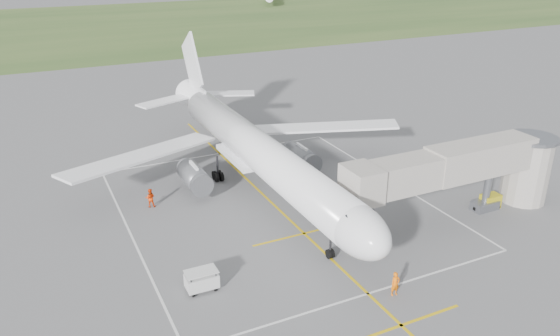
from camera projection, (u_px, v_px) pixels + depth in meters
name	position (u px, v px, depth m)	size (l,w,h in m)	color
ground	(259.00, 191.00, 57.05)	(700.00, 700.00, 0.00)	#515153
grass_strip	(85.00, 27.00, 164.91)	(700.00, 120.00, 0.02)	#324D21
apron_markings	(283.00, 214.00, 52.22)	(28.20, 60.00, 0.01)	gold
airliner	(255.00, 149.00, 55.97)	(38.93, 46.75, 13.52)	white
jet_bridge	(473.00, 169.00, 50.34)	(23.40, 5.00, 7.20)	#9E978F
gpu_unit	(490.00, 201.00, 53.21)	(1.88, 1.36, 1.39)	#B1A316
baggage_cart	(202.00, 280.00, 40.58)	(2.39, 1.45, 1.65)	silver
ramp_worker_nose	(395.00, 284.00, 39.98)	(0.70, 0.46, 1.91)	orange
ramp_worker_wing	(150.00, 198.00, 53.29)	(0.93, 0.72, 1.91)	#E53707
distant_aircraft	(93.00, 3.00, 192.76)	(163.49, 33.52, 8.85)	white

